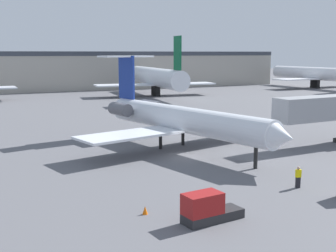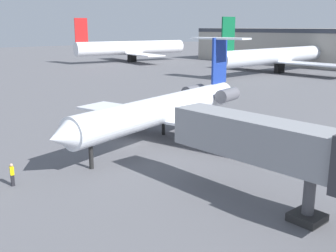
{
  "view_description": "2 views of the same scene",
  "coord_description": "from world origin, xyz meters",
  "px_view_note": "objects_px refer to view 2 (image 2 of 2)",
  "views": [
    {
      "loc": [
        -20.54,
        -38.92,
        10.34
      ],
      "look_at": [
        -0.13,
        4.46,
        2.41
      ],
      "focal_mm": 47.55,
      "sensor_mm": 36.0,
      "label": 1
    },
    {
      "loc": [
        30.72,
        -22.29,
        11.2
      ],
      "look_at": [
        2.52,
        1.72,
        2.03
      ],
      "focal_mm": 42.99,
      "sensor_mm": 36.0,
      "label": 2
    }
  ],
  "objects_px": {
    "ground_crew_marshaller": "(12,174)",
    "jet_bridge": "(283,146)",
    "parked_airliner_west_end": "(131,48)",
    "regional_jet": "(169,107)",
    "parked_airliner_west_mid": "(280,56)"
  },
  "relations": [
    {
      "from": "jet_bridge",
      "to": "parked_airliner_west_end",
      "type": "bearing_deg",
      "value": 149.36
    },
    {
      "from": "parked_airliner_west_end",
      "to": "parked_airliner_west_mid",
      "type": "height_order",
      "value": "parked_airliner_west_end"
    },
    {
      "from": "jet_bridge",
      "to": "parked_airliner_west_mid",
      "type": "distance_m",
      "value": 79.7
    },
    {
      "from": "ground_crew_marshaller",
      "to": "parked_airliner_west_mid",
      "type": "xyz_separation_m",
      "value": [
        -30.37,
        76.76,
        3.34
      ]
    },
    {
      "from": "jet_bridge",
      "to": "parked_airliner_west_end",
      "type": "relative_size",
      "value": 0.37
    },
    {
      "from": "parked_airliner_west_end",
      "to": "parked_airliner_west_mid",
      "type": "distance_m",
      "value": 51.02
    },
    {
      "from": "parked_airliner_west_mid",
      "to": "regional_jet",
      "type": "bearing_deg",
      "value": -64.74
    },
    {
      "from": "ground_crew_marshaller",
      "to": "jet_bridge",
      "type": "bearing_deg",
      "value": 36.85
    },
    {
      "from": "regional_jet",
      "to": "ground_crew_marshaller",
      "type": "distance_m",
      "value": 16.98
    },
    {
      "from": "jet_bridge",
      "to": "ground_crew_marshaller",
      "type": "height_order",
      "value": "jet_bridge"
    },
    {
      "from": "jet_bridge",
      "to": "regional_jet",
      "type": "bearing_deg",
      "value": 161.94
    },
    {
      "from": "regional_jet",
      "to": "parked_airliner_west_end",
      "type": "xyz_separation_m",
      "value": [
        -78.57,
        51.04,
        1.07
      ]
    },
    {
      "from": "ground_crew_marshaller",
      "to": "parked_airliner_west_end",
      "type": "relative_size",
      "value": 0.04
    },
    {
      "from": "parked_airliner_west_end",
      "to": "regional_jet",
      "type": "bearing_deg",
      "value": -33.01
    },
    {
      "from": "parked_airliner_west_mid",
      "to": "parked_airliner_west_end",
      "type": "bearing_deg",
      "value": -169.78
    }
  ]
}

